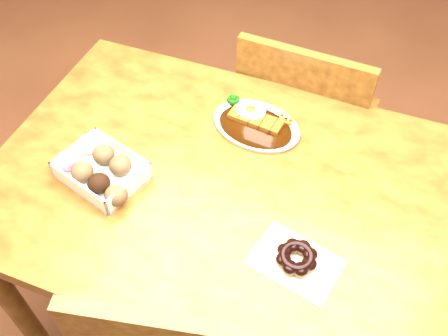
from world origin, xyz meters
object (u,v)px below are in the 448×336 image
(pon_de_ring, at_px, (297,258))
(chair_far, at_px, (304,125))
(katsu_curry_plate, at_px, (255,122))
(table, at_px, (231,208))
(donut_box, at_px, (100,169))

(pon_de_ring, bearing_deg, chair_far, 101.04)
(katsu_curry_plate, distance_m, pon_de_ring, 0.42)
(katsu_curry_plate, bearing_deg, pon_de_ring, -59.23)
(table, relative_size, chair_far, 1.38)
(table, relative_size, katsu_curry_plate, 4.49)
(table, distance_m, donut_box, 0.34)
(chair_far, bearing_deg, katsu_curry_plate, 79.18)
(donut_box, height_order, pon_de_ring, donut_box)
(table, bearing_deg, pon_de_ring, -36.57)
(table, xyz_separation_m, katsu_curry_plate, (-0.01, 0.21, 0.11))
(katsu_curry_plate, bearing_deg, chair_far, 75.92)
(chair_far, xyz_separation_m, pon_de_ring, (0.13, -0.69, 0.29))
(katsu_curry_plate, xyz_separation_m, pon_de_ring, (0.22, -0.36, 0.01))
(chair_far, bearing_deg, pon_de_ring, 104.29)
(table, distance_m, katsu_curry_plate, 0.24)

